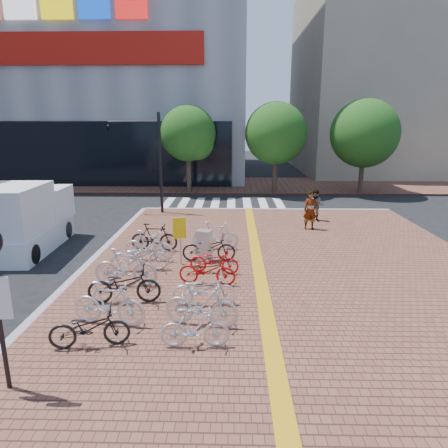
{
  "coord_description": "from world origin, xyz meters",
  "views": [
    {
      "loc": [
        1.12,
        -10.36,
        5.02
      ],
      "look_at": [
        0.78,
        4.0,
        1.3
      ],
      "focal_mm": 32.0,
      "sensor_mm": 36.0,
      "label": 1
    }
  ],
  "objects_px": {
    "bike_13": "(215,235)",
    "utility_box": "(204,245)",
    "bike_6": "(154,237)",
    "bike_9": "(204,289)",
    "bike_2": "(124,285)",
    "bike_5": "(149,246)",
    "bike_4": "(139,256)",
    "yellow_sign": "(180,232)",
    "bike_7": "(195,328)",
    "bike_8": "(201,305)",
    "pedestrian_b": "(316,205)",
    "bike_10": "(207,270)",
    "bike_1": "(109,303)",
    "bike_3": "(126,267)",
    "bike_0": "(89,328)",
    "bike_11": "(214,261)",
    "traffic_light_pole": "(137,144)",
    "pedestrian_a": "(310,210)",
    "bike_12": "(209,248)",
    "box_truck": "(25,219)"
  },
  "relations": [
    {
      "from": "utility_box",
      "to": "yellow_sign",
      "type": "bearing_deg",
      "value": -149.03
    },
    {
      "from": "bike_0",
      "to": "bike_9",
      "type": "relative_size",
      "value": 1.01
    },
    {
      "from": "bike_2",
      "to": "bike_10",
      "type": "relative_size",
      "value": 1.13
    },
    {
      "from": "bike_5",
      "to": "pedestrian_a",
      "type": "bearing_deg",
      "value": -44.04
    },
    {
      "from": "bike_6",
      "to": "bike_13",
      "type": "relative_size",
      "value": 0.98
    },
    {
      "from": "bike_10",
      "to": "yellow_sign",
      "type": "xyz_separation_m",
      "value": [
        -1.03,
        1.7,
        0.71
      ]
    },
    {
      "from": "bike_5",
      "to": "bike_6",
      "type": "xyz_separation_m",
      "value": [
        -0.01,
        1.09,
        -0.01
      ]
    },
    {
      "from": "bike_6",
      "to": "bike_13",
      "type": "bearing_deg",
      "value": -81.12
    },
    {
      "from": "bike_6",
      "to": "bike_0",
      "type": "bearing_deg",
      "value": -179.28
    },
    {
      "from": "bike_0",
      "to": "bike_1",
      "type": "height_order",
      "value": "bike_1"
    },
    {
      "from": "bike_6",
      "to": "yellow_sign",
      "type": "distance_m",
      "value": 2.05
    },
    {
      "from": "bike_8",
      "to": "bike_0",
      "type": "bearing_deg",
      "value": 121.95
    },
    {
      "from": "bike_0",
      "to": "yellow_sign",
      "type": "xyz_separation_m",
      "value": [
        1.34,
        5.24,
        0.71
      ]
    },
    {
      "from": "bike_13",
      "to": "pedestrian_a",
      "type": "relative_size",
      "value": 1.03
    },
    {
      "from": "bike_6",
      "to": "bike_9",
      "type": "relative_size",
      "value": 1.04
    },
    {
      "from": "bike_5",
      "to": "bike_10",
      "type": "relative_size",
      "value": 1.05
    },
    {
      "from": "bike_7",
      "to": "pedestrian_a",
      "type": "bearing_deg",
      "value": -25.8
    },
    {
      "from": "bike_10",
      "to": "traffic_light_pole",
      "type": "distance_m",
      "value": 11.29
    },
    {
      "from": "bike_2",
      "to": "utility_box",
      "type": "xyz_separation_m",
      "value": [
        1.94,
        3.5,
        0.04
      ]
    },
    {
      "from": "bike_11",
      "to": "bike_13",
      "type": "xyz_separation_m",
      "value": [
        -0.09,
        2.57,
        0.12
      ]
    },
    {
      "from": "bike_1",
      "to": "pedestrian_a",
      "type": "relative_size",
      "value": 1.05
    },
    {
      "from": "bike_9",
      "to": "pedestrian_b",
      "type": "relative_size",
      "value": 1.11
    },
    {
      "from": "bike_2",
      "to": "bike_6",
      "type": "relative_size",
      "value": 1.1
    },
    {
      "from": "bike_12",
      "to": "bike_13",
      "type": "xyz_separation_m",
      "value": [
        0.16,
        1.41,
        0.06
      ]
    },
    {
      "from": "pedestrian_b",
      "to": "traffic_light_pole",
      "type": "distance_m",
      "value": 9.86
    },
    {
      "from": "bike_1",
      "to": "pedestrian_b",
      "type": "height_order",
      "value": "pedestrian_b"
    },
    {
      "from": "bike_1",
      "to": "bike_10",
      "type": "distance_m",
      "value": 3.4
    },
    {
      "from": "bike_12",
      "to": "box_truck",
      "type": "height_order",
      "value": "box_truck"
    },
    {
      "from": "bike_2",
      "to": "bike_5",
      "type": "bearing_deg",
      "value": -4.76
    },
    {
      "from": "bike_10",
      "to": "yellow_sign",
      "type": "height_order",
      "value": "yellow_sign"
    },
    {
      "from": "bike_11",
      "to": "bike_4",
      "type": "bearing_deg",
      "value": 95.75
    },
    {
      "from": "bike_7",
      "to": "bike_9",
      "type": "xyz_separation_m",
      "value": [
        0.05,
        2.11,
        -0.01
      ]
    },
    {
      "from": "bike_4",
      "to": "bike_12",
      "type": "bearing_deg",
      "value": -72.35
    },
    {
      "from": "bike_6",
      "to": "bike_11",
      "type": "relative_size",
      "value": 1.1
    },
    {
      "from": "bike_2",
      "to": "utility_box",
      "type": "distance_m",
      "value": 4.0
    },
    {
      "from": "bike_11",
      "to": "bike_10",
      "type": "bearing_deg",
      "value": 179.69
    },
    {
      "from": "bike_13",
      "to": "utility_box",
      "type": "height_order",
      "value": "utility_box"
    },
    {
      "from": "bike_4",
      "to": "yellow_sign",
      "type": "height_order",
      "value": "yellow_sign"
    },
    {
      "from": "bike_7",
      "to": "bike_8",
      "type": "distance_m",
      "value": 0.97
    },
    {
      "from": "bike_7",
      "to": "pedestrian_a",
      "type": "distance_m",
      "value": 11.01
    },
    {
      "from": "bike_8",
      "to": "bike_13",
      "type": "height_order",
      "value": "bike_8"
    },
    {
      "from": "utility_box",
      "to": "bike_6",
      "type": "bearing_deg",
      "value": 152.15
    },
    {
      "from": "bike_6",
      "to": "utility_box",
      "type": "xyz_separation_m",
      "value": [
        2.0,
        -1.06,
        0.02
      ]
    },
    {
      "from": "bike_2",
      "to": "pedestrian_b",
      "type": "height_order",
      "value": "pedestrian_b"
    },
    {
      "from": "bike_2",
      "to": "bike_9",
      "type": "distance_m",
      "value": 2.2
    },
    {
      "from": "traffic_light_pole",
      "to": "bike_0",
      "type": "bearing_deg",
      "value": -81.66
    },
    {
      "from": "bike_1",
      "to": "bike_3",
      "type": "xyz_separation_m",
      "value": [
        -0.22,
        2.42,
        0.02
      ]
    },
    {
      "from": "bike_5",
      "to": "pedestrian_b",
      "type": "relative_size",
      "value": 1.18
    },
    {
      "from": "bike_8",
      "to": "pedestrian_b",
      "type": "relative_size",
      "value": 1.18
    },
    {
      "from": "bike_4",
      "to": "yellow_sign",
      "type": "xyz_separation_m",
      "value": [
        1.3,
        0.57,
        0.68
      ]
    }
  ]
}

